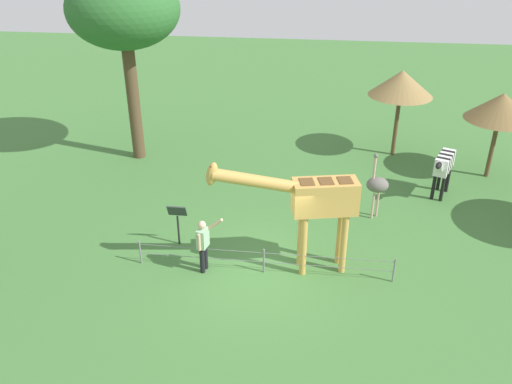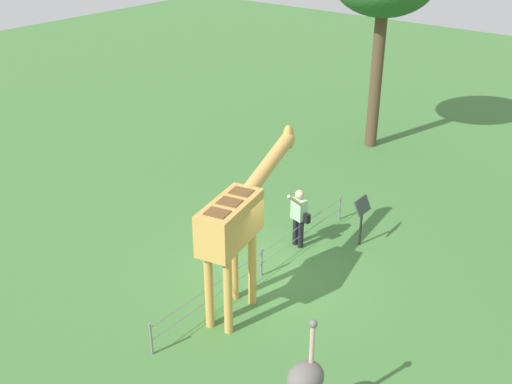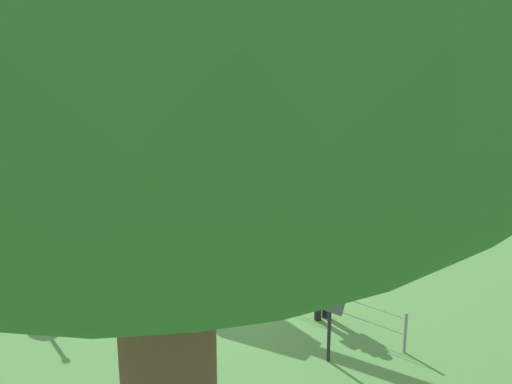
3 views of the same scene
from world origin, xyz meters
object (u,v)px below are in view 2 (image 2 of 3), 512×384
at_px(giraffe, 238,219).
at_px(visitor, 299,215).
at_px(ostrich, 306,378).
at_px(info_sign, 362,212).

bearing_deg(giraffe, visitor, 8.48).
distance_m(giraffe, ostrich, 3.83).
distance_m(visitor, ostrich, 6.03).
height_order(visitor, info_sign, visitor).
height_order(giraffe, visitor, giraffe).
height_order(visitor, ostrich, ostrich).
bearing_deg(visitor, info_sign, -49.56).
bearing_deg(giraffe, ostrich, -123.24).
relative_size(giraffe, ostrich, 1.77).
xyz_separation_m(giraffe, info_sign, (3.88, -0.79, -1.22)).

